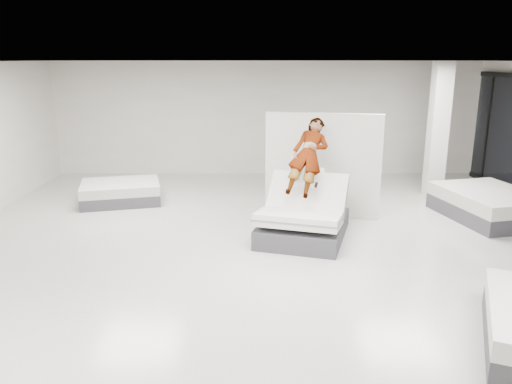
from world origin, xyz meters
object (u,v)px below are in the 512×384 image
Objects in this scene: hero_bed at (304,218)px; divider_panel at (322,166)px; person at (308,169)px; flat_bed_right_far at (490,205)px; remote at (316,185)px; column at (438,131)px; flat_bed_left_far at (121,192)px.

hero_bed is 1.59m from divider_panel.
person reaches higher than hero_bed.
person is at bearing -168.11° from flat_bed_right_far.
hero_bed is 0.93m from person.
column is at bearing 59.19° from remote.
flat_bed_left_far is at bearing 166.26° from remote.
person is at bearing 122.15° from remote.
hero_bed is at bearing -164.18° from flat_bed_right_far.
person reaches higher than remote.
divider_panel reaches higher than flat_bed_right_far.
flat_bed_right_far is 8.15m from flat_bed_left_far.
column is (2.93, 1.56, 0.51)m from divider_panel.
remote is 4.42m from column.
divider_panel is 3.61m from flat_bed_right_far.
person is 1.10m from divider_panel.
hero_bed is at bearing -90.00° from person.
person reaches higher than flat_bed_left_far.
remote is 4.07m from flat_bed_right_far.
divider_panel is 3.36m from column.
remote is 1.44m from divider_panel.
hero_bed is 4.65m from column.
person is 0.54× the size of column.
hero_bed reaches higher than remote.
divider_panel is at bearing -13.19° from flat_bed_left_far.
person is (0.09, 0.31, 0.88)m from hero_bed.
hero_bed is at bearing -97.64° from divider_panel.
remote is at bearing -23.06° from hero_bed.
remote is at bearing -88.79° from divider_panel.
person is 4.12m from flat_bed_right_far.
flat_bed_right_far is 0.77× the size of column.
flat_bed_left_far is (-4.04, 2.39, -0.13)m from hero_bed.
column is at bearing 3.84° from flat_bed_left_far.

